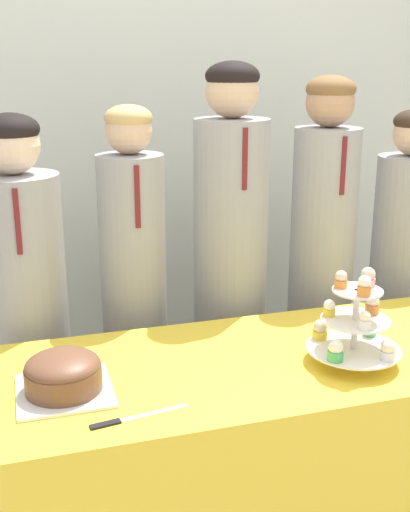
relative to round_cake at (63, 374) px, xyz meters
The scene contains 10 objects.
wall_back 1.59m from the round_cake, 64.41° to the left, with size 9.00×0.06×2.70m.
table 0.78m from the round_cake, ahead, with size 1.68×0.69×0.75m.
round_cake is the anchor object (origin of this frame).
cake_knife 0.24m from the round_cake, 56.02° to the right, with size 0.27×0.06×0.01m.
cupcake_stand 0.88m from the round_cake, ahead, with size 0.29×0.29×0.30m.
student_0 0.62m from the round_cake, 98.09° to the left, with size 0.31×0.32×1.49m.
student_1 0.69m from the round_cake, 62.51° to the left, with size 0.25×0.25×1.51m.
student_2 0.93m from the round_cake, 40.94° to the left, with size 0.29×0.29×1.65m.
student_3 1.26m from the round_cake, 28.98° to the left, with size 0.26×0.27×1.60m.
student_4 1.62m from the round_cake, 22.22° to the left, with size 0.28×0.29×1.47m.
Camera 1 is at (-0.74, -1.36, 1.65)m, focal length 45.00 mm.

